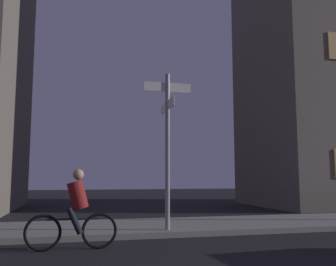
{
  "coord_description": "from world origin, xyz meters",
  "views": [
    {
      "loc": [
        -2.57,
        -2.83,
        1.46
      ],
      "look_at": [
        -0.34,
        6.21,
        2.56
      ],
      "focal_mm": 39.49,
      "sensor_mm": 36.0,
      "label": 1
    }
  ],
  "objects": [
    {
      "name": "signpost",
      "position": [
        -0.33,
        6.31,
        2.47
      ],
      "size": [
        1.25,
        1.37,
        3.98
      ],
      "color": "gray",
      "rests_on": "sidewalk_kerb"
    },
    {
      "name": "cyclist",
      "position": [
        -2.58,
        4.98,
        0.75
      ],
      "size": [
        1.82,
        0.33,
        1.61
      ],
      "color": "black",
      "rests_on": "ground_plane"
    },
    {
      "name": "sidewalk_kerb",
      "position": [
        0.0,
        7.44,
        0.07
      ],
      "size": [
        40.0,
        3.07,
        0.14
      ],
      "primitive_type": "cube",
      "color": "gray",
      "rests_on": "ground_plane"
    }
  ]
}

